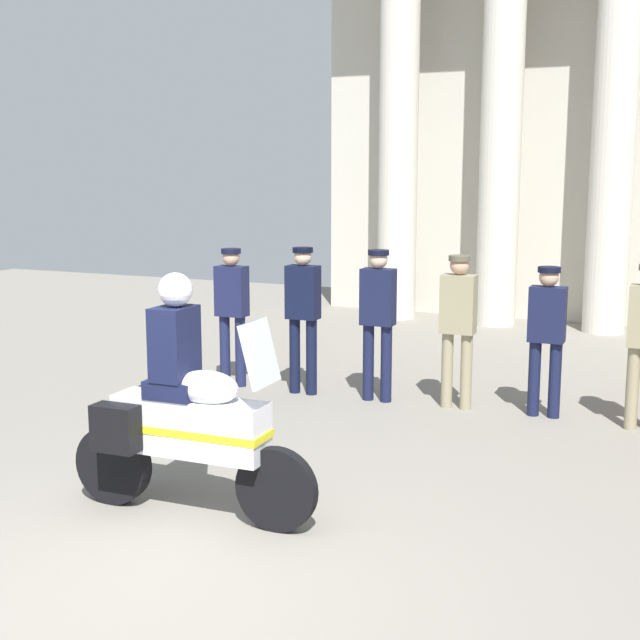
{
  "coord_description": "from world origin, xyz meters",
  "views": [
    {
      "loc": [
        3.24,
        -4.33,
        2.66
      ],
      "look_at": [
        -0.05,
        3.1,
        1.26
      ],
      "focal_mm": 49.21,
      "sensor_mm": 36.0,
      "label": 1
    }
  ],
  "objects_px": {
    "officer_in_row_2": "(378,313)",
    "officer_in_row_3": "(458,319)",
    "officer_in_row_4": "(547,329)",
    "officer_in_row_0": "(232,305)",
    "motorcycle_with_rider": "(182,416)",
    "officer_in_row_1": "(303,308)"
  },
  "relations": [
    {
      "from": "officer_in_row_2",
      "to": "officer_in_row_4",
      "type": "xyz_separation_m",
      "value": [
        1.89,
        0.11,
        -0.07
      ]
    },
    {
      "from": "officer_in_row_2",
      "to": "officer_in_row_3",
      "type": "xyz_separation_m",
      "value": [
        0.93,
        0.06,
        -0.02
      ]
    },
    {
      "from": "officer_in_row_0",
      "to": "motorcycle_with_rider",
      "type": "height_order",
      "value": "motorcycle_with_rider"
    },
    {
      "from": "officer_in_row_0",
      "to": "officer_in_row_4",
      "type": "relative_size",
      "value": 1.04
    },
    {
      "from": "officer_in_row_0",
      "to": "officer_in_row_3",
      "type": "relative_size",
      "value": 0.99
    },
    {
      "from": "officer_in_row_3",
      "to": "officer_in_row_4",
      "type": "height_order",
      "value": "officer_in_row_3"
    },
    {
      "from": "officer_in_row_4",
      "to": "officer_in_row_2",
      "type": "bearing_deg",
      "value": 2.97
    },
    {
      "from": "officer_in_row_1",
      "to": "motorcycle_with_rider",
      "type": "bearing_deg",
      "value": 100.6
    },
    {
      "from": "officer_in_row_2",
      "to": "officer_in_row_4",
      "type": "relative_size",
      "value": 1.07
    },
    {
      "from": "officer_in_row_0",
      "to": "officer_in_row_2",
      "type": "height_order",
      "value": "officer_in_row_2"
    },
    {
      "from": "officer_in_row_2",
      "to": "officer_in_row_1",
      "type": "bearing_deg",
      "value": 2.05
    },
    {
      "from": "officer_in_row_1",
      "to": "officer_in_row_3",
      "type": "height_order",
      "value": "officer_in_row_1"
    },
    {
      "from": "officer_in_row_3",
      "to": "motorcycle_with_rider",
      "type": "relative_size",
      "value": 0.83
    },
    {
      "from": "officer_in_row_0",
      "to": "officer_in_row_2",
      "type": "relative_size",
      "value": 0.97
    },
    {
      "from": "officer_in_row_1",
      "to": "officer_in_row_2",
      "type": "bearing_deg",
      "value": -177.95
    },
    {
      "from": "officer_in_row_2",
      "to": "motorcycle_with_rider",
      "type": "relative_size",
      "value": 0.84
    },
    {
      "from": "motorcycle_with_rider",
      "to": "officer_in_row_0",
      "type": "bearing_deg",
      "value": 113.04
    },
    {
      "from": "officer_in_row_3",
      "to": "officer_in_row_4",
      "type": "relative_size",
      "value": 1.05
    },
    {
      "from": "officer_in_row_2",
      "to": "officer_in_row_4",
      "type": "distance_m",
      "value": 1.89
    },
    {
      "from": "officer_in_row_0",
      "to": "motorcycle_with_rider",
      "type": "relative_size",
      "value": 0.82
    },
    {
      "from": "officer_in_row_0",
      "to": "officer_in_row_3",
      "type": "height_order",
      "value": "officer_in_row_3"
    },
    {
      "from": "officer_in_row_0",
      "to": "motorcycle_with_rider",
      "type": "distance_m",
      "value": 4.17
    }
  ]
}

